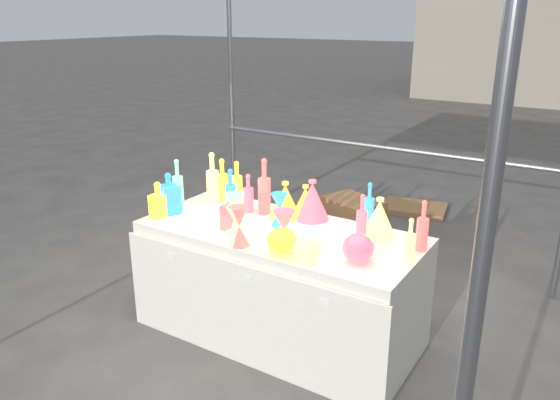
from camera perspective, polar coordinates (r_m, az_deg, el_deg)
The scene contains 30 objects.
ground at distance 3.82m, azimuth 0.00°, elevation -13.63°, with size 80.00×80.00×0.00m, color slate.
display_table at distance 3.62m, azimuth -0.08°, elevation -8.69°, with size 1.84×0.83×0.75m.
cardboard_box_closed at distance 5.28m, azimuth 7.58°, elevation -1.90°, with size 0.53×0.39×0.39m, color #AC7A4D.
cardboard_box_flat at distance 6.17m, azimuth 13.81°, elevation -0.82°, with size 0.68×0.48×0.06m, color #AC7A4D.
bottle_0 at distance 3.97m, azimuth -4.52°, elevation 1.96°, with size 0.08×0.08×0.30m, color #D04713, non-canonical shape.
bottle_2 at distance 3.69m, azimuth -1.65°, elevation 1.45°, with size 0.09×0.09×0.39m, color orange, non-canonical shape.
bottle_3 at distance 3.75m, azimuth -3.33°, elevation 0.74°, with size 0.07×0.07×0.27m, color #2023BD, non-canonical shape.
bottle_4 at distance 3.94m, azimuth -7.07°, elevation 2.31°, with size 0.09×0.09×0.38m, color teal, non-canonical shape.
bottle_5 at distance 3.90m, azimuth -10.64°, elevation 1.76°, with size 0.08×0.08×0.35m, color #B52486, non-canonical shape.
bottle_6 at distance 3.99m, azimuth -6.05°, elevation 2.14°, with size 0.08×0.08×0.31m, color #D04713, non-canonical shape.
bottle_7 at distance 3.73m, azimuth -5.16°, elevation 0.95°, with size 0.07×0.07×0.31m, color #188536, non-canonical shape.
decanter_0 at distance 3.73m, azimuth -12.60°, elevation 0.04°, with size 0.10×0.10×0.25m, color #D04713, non-canonical shape.
decanter_1 at distance 3.44m, azimuth -5.21°, elevation -1.15°, with size 0.10×0.10×0.25m, color orange, non-canonical shape.
decanter_2 at distance 3.78m, azimuth -11.53°, elevation 0.70°, with size 0.12×0.12×0.29m, color #188536, non-canonical shape.
hourglass_0 at distance 3.21m, azimuth -4.29°, elevation -2.74°, with size 0.12×0.12×0.24m, color orange, non-canonical shape.
hourglass_1 at distance 3.11m, azimuth 0.40°, elevation -3.31°, with size 0.12×0.12×0.25m, color #2023BD, non-canonical shape.
hourglass_2 at distance 3.22m, azimuth -4.49°, elevation -2.71°, with size 0.12×0.12×0.24m, color teal, non-canonical shape.
hourglass_3 at distance 3.42m, azimuth -4.73°, elevation -1.30°, with size 0.12×0.12×0.25m, color #B52486, non-canonical shape.
hourglass_5 at distance 3.50m, azimuth -0.06°, elevation -1.02°, with size 0.11×0.11×0.22m, color #188536, non-canonical shape.
globe_0 at distance 3.11m, azimuth 0.19°, elevation -4.45°, with size 0.18×0.18×0.14m, color #D04713, non-canonical shape.
globe_1 at distance 3.03m, azimuth 2.82°, elevation -5.25°, with size 0.16×0.16×0.12m, color teal, non-canonical shape.
globe_3 at distance 3.04m, azimuth 8.15°, elevation -5.15°, with size 0.18×0.18×0.14m, color #2023BD, non-canonical shape.
lampshade_0 at distance 3.64m, azimuth 2.67°, elevation -0.14°, with size 0.19×0.19×0.23m, color #B9CE2B, non-canonical shape.
lampshade_1 at distance 3.64m, azimuth 0.56°, elevation 0.05°, with size 0.21×0.21×0.25m, color #B9CE2B, non-canonical shape.
lampshade_2 at distance 3.61m, azimuth 3.38°, elevation 0.04°, with size 0.23×0.23×0.27m, color #2023BD, non-canonical shape.
lampshade_3 at distance 3.40m, azimuth 10.33°, elevation -1.72°, with size 0.21×0.21×0.24m, color teal, non-canonical shape.
bottle_8 at distance 3.52m, azimuth 9.29°, elevation -0.46°, with size 0.07×0.07×0.30m, color #188536, non-canonical shape.
bottle_9 at distance 3.23m, azimuth 14.68°, elevation -2.59°, with size 0.07×0.07×0.30m, color orange, non-canonical shape.
bottle_10 at distance 3.30m, azimuth 8.54°, elevation -1.81°, with size 0.07×0.07×0.29m, color #2023BD, non-canonical shape.
bottle_11 at distance 3.05m, azimuth 13.41°, elevation -4.18°, with size 0.06×0.06×0.26m, color teal, non-canonical shape.
Camera 1 is at (1.72, -2.72, 2.05)m, focal length 35.00 mm.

